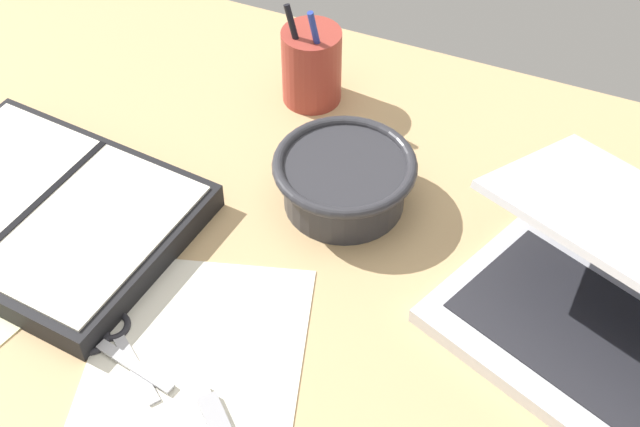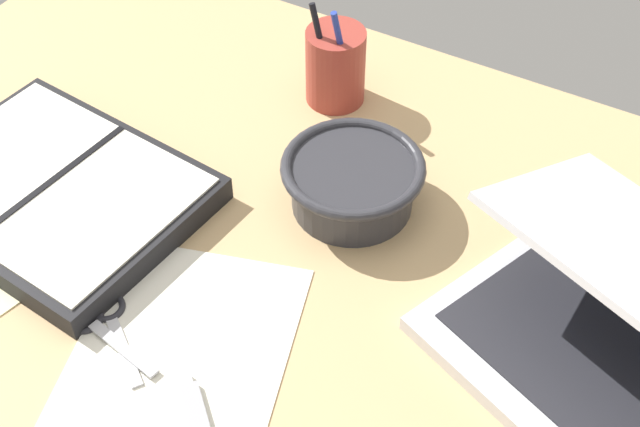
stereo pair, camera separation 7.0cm
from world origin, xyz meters
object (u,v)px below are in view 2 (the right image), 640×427
(pen_cup, at_px, (335,66))
(scissors, at_px, (103,322))
(planner, at_px, (54,192))
(laptop, at_px, (626,347))
(bowl, at_px, (353,181))

(pen_cup, distance_m, scissors, 0.45)
(pen_cup, relative_size, scissors, 1.18)
(planner, height_order, scissors, planner)
(laptop, height_order, planner, laptop)
(scissors, bearing_deg, laptop, 45.74)
(laptop, relative_size, planner, 1.22)
(planner, bearing_deg, pen_cup, 66.10)
(bowl, bearing_deg, pen_cup, 124.73)
(laptop, bearing_deg, scissors, -135.73)
(planner, relative_size, scissors, 2.76)
(laptop, distance_m, scissors, 0.52)
(planner, bearing_deg, bowl, 35.14)
(laptop, distance_m, planner, 0.64)
(bowl, relative_size, planner, 0.47)
(bowl, distance_m, scissors, 0.32)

